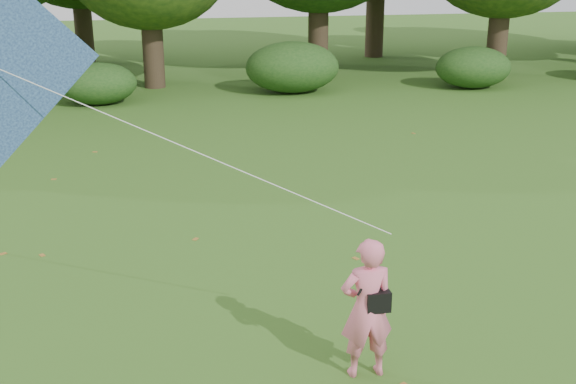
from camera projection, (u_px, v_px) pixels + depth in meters
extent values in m
plane|color=#265114|center=(350.00, 340.00, 9.82)|extent=(100.00, 100.00, 0.00)
imported|color=pink|center=(367.00, 308.00, 8.75)|extent=(0.67, 0.44, 1.82)
cube|color=black|center=(377.00, 300.00, 8.71)|extent=(0.30, 0.20, 0.26)
cylinder|color=black|center=(369.00, 275.00, 8.57)|extent=(0.33, 0.14, 0.47)
cylinder|color=white|center=(190.00, 149.00, 8.34)|extent=(4.52, 1.38, 1.95)
cylinder|color=#3A2D1E|center=(153.00, 46.00, 27.51)|extent=(0.80, 0.80, 3.15)
cylinder|color=#3A2D1E|center=(318.00, 30.00, 30.63)|extent=(0.86, 0.86, 3.67)
cylinder|color=#3A2D1E|center=(498.00, 36.00, 29.69)|extent=(0.83, 0.83, 3.43)
cylinder|color=#3A2D1E|center=(83.00, 24.00, 33.84)|extent=(0.84, 0.84, 3.50)
cylinder|color=#3A2D1E|center=(375.00, 15.00, 35.52)|extent=(0.90, 0.90, 4.02)
ellipsoid|color=#264919|center=(98.00, 84.00, 24.71)|extent=(2.66, 2.09, 1.42)
ellipsoid|color=#264919|center=(292.00, 67.00, 26.72)|extent=(3.50, 2.75, 1.88)
ellipsoid|color=#264919|center=(473.00, 67.00, 27.65)|extent=(2.94, 2.31, 1.58)
cube|color=olive|center=(413.00, 133.00, 20.92)|extent=(0.12, 0.14, 0.01)
cube|color=olive|center=(196.00, 239.00, 13.24)|extent=(0.13, 0.14, 0.01)
cube|color=olive|center=(54.00, 179.00, 16.71)|extent=(0.12, 0.08, 0.01)
cube|color=olive|center=(42.00, 255.00, 12.54)|extent=(0.13, 0.14, 0.01)
cube|color=olive|center=(356.00, 258.00, 12.41)|extent=(0.13, 0.14, 0.01)
cube|color=olive|center=(95.00, 152.00, 18.98)|extent=(0.14, 0.11, 0.01)
cube|color=olive|center=(3.00, 254.00, 12.60)|extent=(0.14, 0.13, 0.01)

